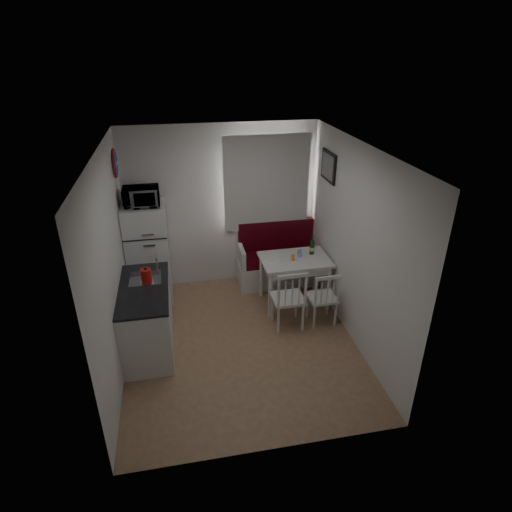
{
  "coord_description": "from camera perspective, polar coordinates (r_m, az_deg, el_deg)",
  "views": [
    {
      "loc": [
        -0.7,
        -4.61,
        3.63
      ],
      "look_at": [
        0.31,
        0.5,
        1.02
      ],
      "focal_mm": 30.0,
      "sensor_mm": 36.0,
      "label": 1
    }
  ],
  "objects": [
    {
      "name": "floor",
      "position": [
        5.91,
        -2.01,
        -11.34
      ],
      "size": [
        3.0,
        3.5,
        0.02
      ],
      "primitive_type": "cube",
      "color": "#8E6B4C",
      "rests_on": "ground"
    },
    {
      "name": "ceiling",
      "position": [
        4.78,
        -2.51,
        14.08
      ],
      "size": [
        3.0,
        3.5,
        0.02
      ],
      "primitive_type": "cube",
      "color": "white",
      "rests_on": "wall_back"
    },
    {
      "name": "wall_back",
      "position": [
        6.81,
        -4.57,
        6.48
      ],
      "size": [
        3.0,
        0.02,
        2.6
      ],
      "primitive_type": "cube",
      "color": "white",
      "rests_on": "floor"
    },
    {
      "name": "wall_front",
      "position": [
        3.76,
        2.07,
        -11.81
      ],
      "size": [
        3.0,
        0.02,
        2.6
      ],
      "primitive_type": "cube",
      "color": "white",
      "rests_on": "floor"
    },
    {
      "name": "wall_left",
      "position": [
        5.23,
        -18.68,
        -1.41
      ],
      "size": [
        0.02,
        3.5,
        2.6
      ],
      "primitive_type": "cube",
      "color": "white",
      "rests_on": "floor"
    },
    {
      "name": "wall_right",
      "position": [
        5.62,
        13.06,
        1.32
      ],
      "size": [
        0.02,
        3.5,
        2.6
      ],
      "primitive_type": "cube",
      "color": "white",
      "rests_on": "floor"
    },
    {
      "name": "window",
      "position": [
        6.79,
        1.31,
        9.38
      ],
      "size": [
        1.22,
        0.06,
        1.47
      ],
      "primitive_type": "cube",
      "color": "white",
      "rests_on": "wall_back"
    },
    {
      "name": "curtain",
      "position": [
        6.71,
        1.44,
        9.62
      ],
      "size": [
        1.35,
        0.02,
        1.5
      ],
      "primitive_type": "cube",
      "color": "white",
      "rests_on": "wall_back"
    },
    {
      "name": "kitchen_counter",
      "position": [
        5.75,
        -14.33,
        -7.89
      ],
      "size": [
        0.62,
        1.32,
        1.16
      ],
      "color": "white",
      "rests_on": "floor"
    },
    {
      "name": "wall_sign",
      "position": [
        6.29,
        -18.21,
        11.66
      ],
      "size": [
        0.03,
        0.4,
        0.4
      ],
      "primitive_type": "cylinder",
      "rotation": [
        0.0,
        1.57,
        0.0
      ],
      "color": "#19389B",
      "rests_on": "wall_left"
    },
    {
      "name": "picture_frame",
      "position": [
        6.31,
        9.62,
        11.71
      ],
      "size": [
        0.04,
        0.52,
        0.42
      ],
      "primitive_type": "cube",
      "color": "black",
      "rests_on": "wall_right"
    },
    {
      "name": "bench",
      "position": [
        7.14,
        3.4,
        -0.88
      ],
      "size": [
        1.45,
        0.56,
        1.04
      ],
      "color": "white",
      "rests_on": "floor"
    },
    {
      "name": "dining_table",
      "position": [
        6.41,
        5.2,
        -1.01
      ],
      "size": [
        1.02,
        0.73,
        0.76
      ],
      "rotation": [
        0.0,
        0.0,
        0.02
      ],
      "color": "white",
      "rests_on": "floor"
    },
    {
      "name": "chair_left",
      "position": [
        5.84,
        4.57,
        -5.08
      ],
      "size": [
        0.44,
        0.42,
        0.5
      ],
      "rotation": [
        0.0,
        0.0,
        0.02
      ],
      "color": "white",
      "rests_on": "floor"
    },
    {
      "name": "chair_right",
      "position": [
        6.02,
        9.14,
        -4.98
      ],
      "size": [
        0.4,
        0.39,
        0.45
      ],
      "rotation": [
        0.0,
        0.0,
        0.03
      ],
      "color": "white",
      "rests_on": "floor"
    },
    {
      "name": "fridge",
      "position": [
        6.68,
        -14.14,
        0.37
      ],
      "size": [
        0.62,
        0.62,
        1.55
      ],
      "primitive_type": "cube",
      "color": "white",
      "rests_on": "floor"
    },
    {
      "name": "microwave",
      "position": [
        6.29,
        -15.07,
        7.65
      ],
      "size": [
        0.5,
        0.34,
        0.28
      ],
      "primitive_type": "imported",
      "color": "white",
      "rests_on": "fridge"
    },
    {
      "name": "kettle",
      "position": [
        5.55,
        -14.42,
        -2.55
      ],
      "size": [
        0.16,
        0.16,
        0.22
      ],
      "primitive_type": "cylinder",
      "color": "red",
      "rests_on": "kitchen_counter"
    },
    {
      "name": "wine_bottle",
      "position": [
        6.47,
        7.51,
        1.46
      ],
      "size": [
        0.07,
        0.07,
        0.3
      ],
      "primitive_type": null,
      "color": "#123A21",
      "rests_on": "dining_table"
    },
    {
      "name": "drinking_glass_orange",
      "position": [
        6.3,
        4.93,
        -0.2
      ],
      "size": [
        0.05,
        0.05,
        0.09
      ],
      "primitive_type": "cylinder",
      "color": "orange",
      "rests_on": "dining_table"
    },
    {
      "name": "drinking_glass_blue",
      "position": [
        6.41,
        5.82,
        0.37
      ],
      "size": [
        0.07,
        0.07,
        0.11
      ],
      "primitive_type": "cylinder",
      "color": "#77A3CB",
      "rests_on": "dining_table"
    },
    {
      "name": "plate",
      "position": [
        6.31,
        2.57,
        -0.41
      ],
      "size": [
        0.24,
        0.24,
        0.02
      ],
      "primitive_type": "cylinder",
      "color": "white",
      "rests_on": "dining_table"
    }
  ]
}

